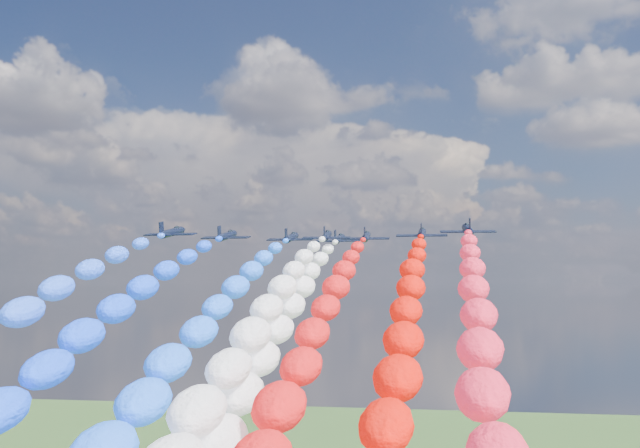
# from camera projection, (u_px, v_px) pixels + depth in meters

# --- Properties ---
(jet_0) EXTENTS (10.19, 13.44, 4.79)m
(jet_0) POSITION_uv_depth(u_px,v_px,m) (172.00, 232.00, 144.04)
(jet_0) COLOR black
(jet_1) EXTENTS (9.89, 13.23, 4.79)m
(jet_1) POSITION_uv_depth(u_px,v_px,m) (227.00, 236.00, 154.66)
(jet_1) COLOR black
(trail_1) EXTENTS (6.38, 124.38, 44.60)m
(trail_1) POSITION_uv_depth(u_px,v_px,m) (66.00, 379.00, 90.03)
(trail_1) COLOR #1548FF
(jet_2) EXTENTS (9.58, 13.00, 4.79)m
(jet_2) POSITION_uv_depth(u_px,v_px,m) (291.00, 238.00, 161.59)
(jet_2) COLOR black
(trail_2) EXTENTS (6.38, 124.38, 44.60)m
(trail_2) POSITION_uv_depth(u_px,v_px,m) (184.00, 372.00, 96.96)
(trail_2) COLOR #1F60FF
(jet_3) EXTENTS (10.23, 13.47, 4.79)m
(jet_3) POSITION_uv_depth(u_px,v_px,m) (326.00, 236.00, 155.49)
(jet_3) COLOR black
(trail_3) EXTENTS (6.38, 124.38, 44.60)m
(trail_3) POSITION_uv_depth(u_px,v_px,m) (238.00, 379.00, 90.86)
(trail_3) COLOR silver
(jet_4) EXTENTS (9.64, 13.05, 4.79)m
(jet_4) POSITION_uv_depth(u_px,v_px,m) (339.00, 239.00, 166.93)
(jet_4) COLOR black
(trail_4) EXTENTS (6.38, 124.38, 44.60)m
(trail_4) POSITION_uv_depth(u_px,v_px,m) (268.00, 368.00, 102.30)
(trail_4) COLOR silver
(jet_5) EXTENTS (10.01, 13.32, 4.79)m
(jet_5) POSITION_uv_depth(u_px,v_px,m) (366.00, 237.00, 158.02)
(jet_5) COLOR black
(trail_5) EXTENTS (6.38, 124.38, 44.60)m
(trail_5) POSITION_uv_depth(u_px,v_px,m) (307.00, 376.00, 93.40)
(trail_5) COLOR red
(jet_6) EXTENTS (9.55, 12.99, 4.79)m
(jet_6) POSITION_uv_depth(u_px,v_px,m) (422.00, 234.00, 147.45)
(jet_6) COLOR black
(trail_6) EXTENTS (6.38, 124.38, 44.60)m
(trail_6) POSITION_uv_depth(u_px,v_px,m) (399.00, 388.00, 82.83)
(trail_6) COLOR red
(jet_7) EXTENTS (10.16, 13.42, 4.79)m
(jet_7) POSITION_uv_depth(u_px,v_px,m) (468.00, 230.00, 135.91)
(jet_7) COLOR black
(trail_7) EXTENTS (6.38, 124.38, 44.60)m
(trail_7) POSITION_uv_depth(u_px,v_px,m) (482.00, 405.00, 71.28)
(trail_7) COLOR #EF213C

